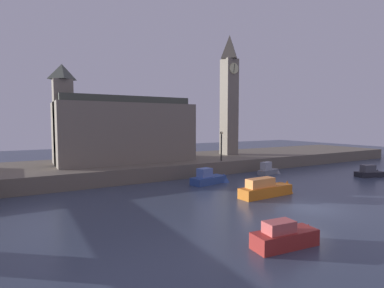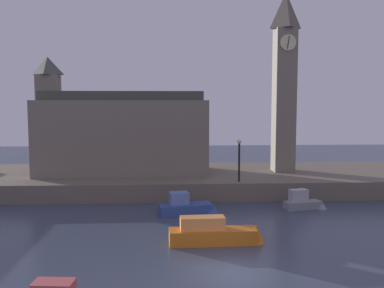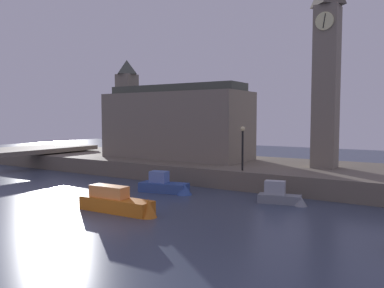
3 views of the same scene
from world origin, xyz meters
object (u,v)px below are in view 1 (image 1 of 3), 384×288
at_px(parliament_hall, 123,130).
at_px(boat_cruiser_grey, 269,170).
at_px(streetlamp, 221,142).
at_px(boat_barge_dark, 371,173).
at_px(boat_dinghy_red, 289,236).
at_px(boat_patrol_orange, 269,189).
at_px(clock_tower, 229,93).
at_px(boat_tour_blue, 211,178).

bearing_deg(parliament_hall, boat_cruiser_grey, -29.65).
xyz_separation_m(streetlamp, boat_barge_dark, (13.24, -9.90, -3.24)).
distance_m(streetlamp, boat_dinghy_red, 21.08).
distance_m(streetlamp, boat_patrol_orange, 11.57).
bearing_deg(boat_patrol_orange, streetlamp, 75.14).
relative_size(boat_dinghy_red, boat_cruiser_grey, 1.17).
height_order(parliament_hall, boat_patrol_orange, parliament_hall).
relative_size(streetlamp, boat_dinghy_red, 0.87).
height_order(boat_barge_dark, boat_cruiser_grey, boat_cruiser_grey).
xyz_separation_m(parliament_hall, boat_patrol_orange, (7.30, -15.77, -4.57)).
bearing_deg(streetlamp, boat_barge_dark, -36.81).
xyz_separation_m(clock_tower, boat_cruiser_grey, (-0.57, -8.52, -9.46)).
bearing_deg(boat_tour_blue, boat_barge_dark, -18.02).
height_order(boat_barge_dark, boat_dinghy_red, boat_barge_dark).
bearing_deg(streetlamp, clock_tower, 46.33).
bearing_deg(streetlamp, boat_cruiser_grey, -36.74).
bearing_deg(parliament_hall, boat_dinghy_red, -87.76).
distance_m(parliament_hall, boat_cruiser_grey, 17.40).
bearing_deg(clock_tower, parliament_hall, -179.13).
bearing_deg(boat_cruiser_grey, parliament_hall, 150.35).
distance_m(boat_dinghy_red, boat_cruiser_grey, 20.57).
xyz_separation_m(streetlamp, boat_cruiser_grey, (4.42, -3.30, -3.19)).
distance_m(clock_tower, streetlamp, 9.57).
height_order(clock_tower, boat_tour_blue, clock_tower).
bearing_deg(boat_barge_dark, boat_dinghy_red, -158.65).
relative_size(boat_tour_blue, boat_barge_dark, 1.18).
distance_m(parliament_hall, boat_patrol_orange, 17.97).
relative_size(boat_patrol_orange, boat_cruiser_grey, 1.63).
bearing_deg(parliament_hall, streetlamp, -26.21).
bearing_deg(boat_barge_dark, parliament_hall, 147.50).
distance_m(boat_tour_blue, boat_cruiser_grey, 8.64).
height_order(clock_tower, boat_patrol_orange, clock_tower).
bearing_deg(boat_patrol_orange, boat_barge_dark, 3.09).
height_order(boat_patrol_orange, boat_dinghy_red, boat_patrol_orange).
relative_size(clock_tower, boat_patrol_orange, 2.97).
bearing_deg(clock_tower, boat_tour_blue, -134.05).
height_order(parliament_hall, streetlamp, parliament_hall).
bearing_deg(boat_dinghy_red, boat_patrol_orange, 51.16).
distance_m(boat_tour_blue, boat_barge_dark, 18.30).
bearing_deg(boat_cruiser_grey, boat_patrol_orange, -134.21).
xyz_separation_m(boat_patrol_orange, boat_cruiser_grey, (7.27, 7.48, -0.06)).
bearing_deg(boat_tour_blue, boat_cruiser_grey, 6.28).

